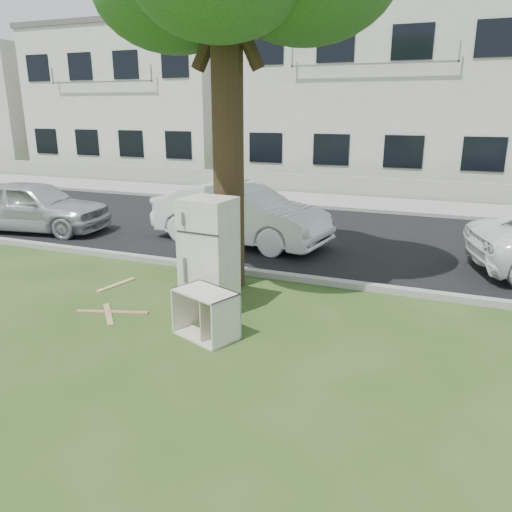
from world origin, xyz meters
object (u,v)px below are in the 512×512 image
at_px(car_center, 240,214).
at_px(car_left, 34,206).
at_px(fridge, 209,255).
at_px(cabinet, 206,314).

distance_m(car_center, car_left, 5.62).
height_order(car_center, car_left, car_center).
distance_m(fridge, car_center, 4.22).
height_order(cabinet, car_left, car_left).
xyz_separation_m(car_center, car_left, (-5.55, -0.88, -0.04)).
xyz_separation_m(fridge, car_center, (-1.24, 4.03, -0.20)).
bearing_deg(fridge, car_left, 159.67).
height_order(cabinet, car_center, car_center).
bearing_deg(car_center, cabinet, -152.77).
bearing_deg(cabinet, fridge, 135.34).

